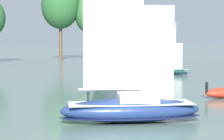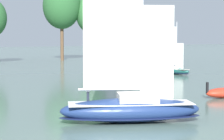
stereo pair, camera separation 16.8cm
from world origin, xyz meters
The scene contains 6 objects.
ground_plane centered at (0.00, 0.00, 0.00)m, with size 400.00×400.00×0.00m, color slate.
tree_shore_left centered at (24.62, 75.65, 13.81)m, with size 9.58×9.58×19.73m.
tree_shore_right centered at (31.95, 73.29, 11.82)m, with size 8.21×8.21×16.89m.
sailboat_main centered at (0.02, -0.01, 1.17)m, with size 11.27×6.88×14.99m.
sailboat_moored_far_slip centered at (27.13, 31.28, 0.75)m, with size 3.28×6.61×8.77m.
motor_tender centered at (15.31, 6.26, 0.56)m, with size 4.73×2.45×1.73m.
Camera 1 is at (-17.06, -28.35, 6.72)m, focal length 70.00 mm.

